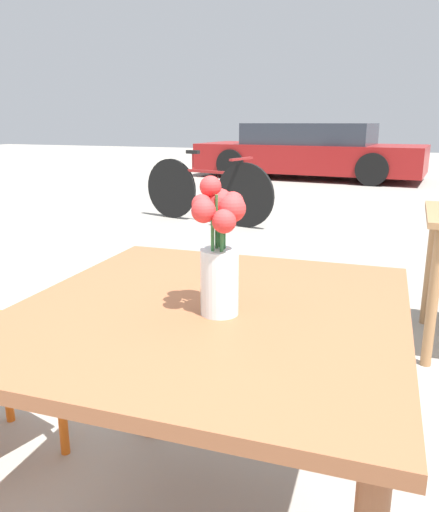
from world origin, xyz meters
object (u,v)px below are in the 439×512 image
table_front (211,340)px  parked_car (309,152)px  flower_vase (219,254)px  bicycle (207,190)px

table_front → parked_car: 9.59m
flower_vase → bicycle: (-1.87, 4.29, -0.48)m
table_front → bicycle: bicycle is taller
parked_car → table_front: bearing=-79.6°
table_front → parked_car: bearing=100.4°
bicycle → parked_car: 5.18m
table_front → parked_car: size_ratio=0.22×
bicycle → parked_car: (0.10, 5.18, 0.17)m
flower_vase → parked_car: parked_car is taller
bicycle → parked_car: size_ratio=0.37×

